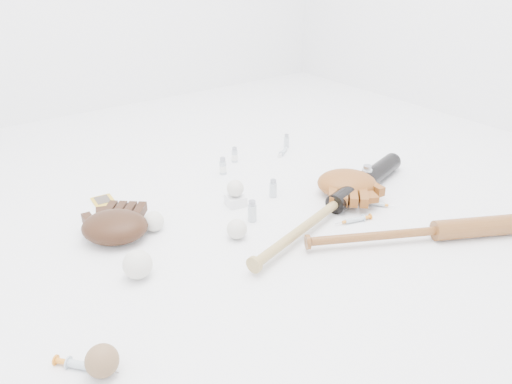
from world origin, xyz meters
TOP-DOWN VIEW (x-y plane):
  - bat_dark at (0.24, -0.12)m, footprint 0.95×0.34m
  - bat_wood at (0.37, -0.43)m, footprint 0.82×0.46m
  - glove_dark at (-0.43, 0.17)m, footprint 0.35×0.35m
  - glove_tan at (0.37, -0.05)m, footprint 0.36×0.36m
  - trading_card at (-0.38, 0.43)m, footprint 0.08×0.10m
  - pedestal at (-0.01, 0.13)m, footprint 0.07×0.07m
  - baseball_on_pedestal at (-0.01, 0.13)m, footprint 0.06×0.06m
  - baseball_left at (-0.46, -0.06)m, footprint 0.08×0.08m
  - baseball_upper at (-0.32, 0.14)m, footprint 0.07×0.07m
  - baseball_mid at (-0.13, -0.05)m, footprint 0.06×0.06m
  - baseball_aged at (-0.67, -0.34)m, footprint 0.07×0.07m
  - syringe_0 at (-0.70, -0.30)m, footprint 0.13×0.15m
  - syringe_1 at (0.24, -0.20)m, footprint 0.15×0.06m
  - syringe_2 at (0.43, 0.40)m, footprint 0.13×0.10m
  - syringe_3 at (0.39, -0.17)m, footprint 0.10×0.14m
  - vial_0 at (0.21, 0.45)m, footprint 0.03×0.03m
  - vial_1 at (0.10, 0.38)m, footprint 0.03×0.03m
  - vial_2 at (0.14, 0.10)m, footprint 0.03×0.03m
  - vial_3 at (0.47, -0.05)m, footprint 0.04×0.04m
  - vial_4 at (-0.03, 0.01)m, footprint 0.03×0.03m
  - vial_5 at (0.49, 0.45)m, footprint 0.02×0.02m

SIDE VIEW (x-z plane):
  - trading_card at x=-0.38m, z-range 0.00..0.01m
  - syringe_2 at x=0.43m, z-range 0.00..0.02m
  - syringe_3 at x=0.39m, z-range 0.00..0.02m
  - syringe_1 at x=0.24m, z-range 0.00..0.02m
  - syringe_0 at x=-0.70m, z-range 0.00..0.02m
  - pedestal at x=-0.01m, z-range 0.00..0.04m
  - vial_5 at x=0.49m, z-range 0.00..0.06m
  - baseball_mid at x=-0.13m, z-range 0.00..0.06m
  - bat_wood at x=0.37m, z-range 0.00..0.07m
  - baseball_upper at x=-0.32m, z-range 0.00..0.07m
  - vial_0 at x=0.21m, z-range 0.00..0.07m
  - vial_2 at x=0.14m, z-range 0.00..0.07m
  - vial_1 at x=0.10m, z-range 0.00..0.07m
  - bat_dark at x=0.24m, z-range 0.00..0.07m
  - baseball_aged at x=-0.67m, z-range 0.00..0.07m
  - vial_4 at x=-0.03m, z-range 0.00..0.07m
  - baseball_left at x=-0.46m, z-range 0.00..0.08m
  - glove_dark at x=-0.43m, z-range 0.00..0.09m
  - vial_3 at x=0.47m, z-range 0.00..0.09m
  - glove_tan at x=0.37m, z-range 0.00..0.09m
  - baseball_on_pedestal at x=-0.01m, z-range 0.04..0.10m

